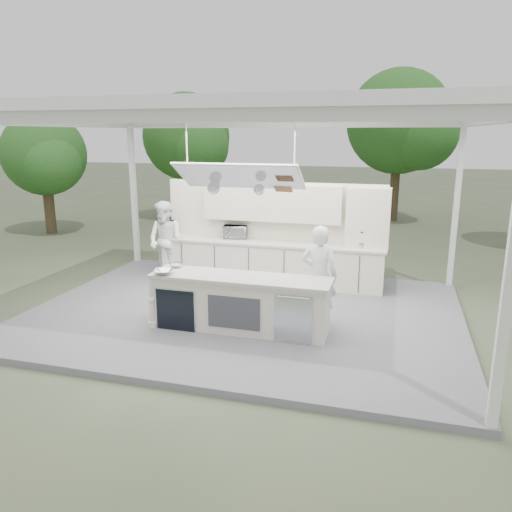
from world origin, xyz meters
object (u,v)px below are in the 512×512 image
(demo_island, at_px, (239,303))
(head_chef, at_px, (319,275))
(sous_chef, at_px, (166,241))
(back_counter, at_px, (270,262))

(demo_island, height_order, head_chef, head_chef)
(head_chef, bearing_deg, sous_chef, -17.78)
(back_counter, relative_size, head_chef, 2.86)
(head_chef, relative_size, sous_chef, 0.98)
(demo_island, xyz_separation_m, head_chef, (1.27, 0.65, 0.41))
(back_counter, bearing_deg, head_chef, -56.29)
(demo_island, bearing_deg, back_counter, 93.63)
(demo_island, relative_size, head_chef, 1.75)
(demo_island, relative_size, sous_chef, 1.71)
(demo_island, relative_size, back_counter, 0.61)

